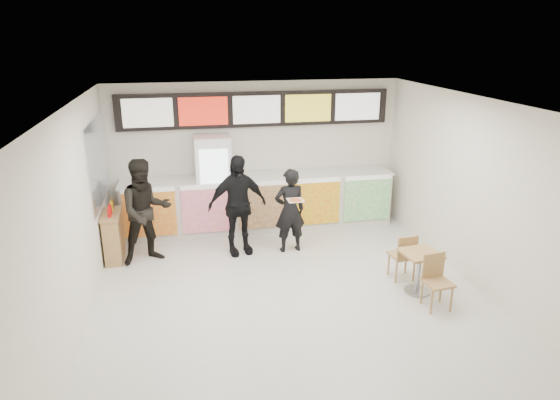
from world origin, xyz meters
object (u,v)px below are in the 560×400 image
object	(u,v)px
customer_left	(146,211)
condiment_ledge	(114,236)
cafe_table	(419,265)
service_counter	(260,202)
drinks_fridge	(214,185)
customer_main	(290,211)
customer_mid	(237,205)

from	to	relation	value
customer_left	condiment_ledge	distance (m)	0.81
condiment_ledge	customer_left	bearing A→B (deg)	-17.46
customer_left	cafe_table	xyz separation A→B (m)	(4.22, -2.02, -0.47)
condiment_ledge	service_counter	bearing A→B (deg)	18.62
drinks_fridge	condiment_ledge	xyz separation A→B (m)	(-1.89, -0.97, -0.55)
cafe_table	condiment_ledge	xyz separation A→B (m)	(-4.83, 2.21, -0.02)
service_counter	condiment_ledge	world-z (taller)	service_counter
customer_main	condiment_ledge	size ratio (longest dim) A/B	1.52
drinks_fridge	cafe_table	distance (m)	4.37
customer_mid	condiment_ledge	xyz separation A→B (m)	(-2.23, 0.16, -0.48)
service_counter	drinks_fridge	size ratio (longest dim) A/B	2.78
service_counter	customer_left	xyz separation A→B (m)	(-2.21, -1.14, 0.37)
customer_main	customer_mid	size ratio (longest dim) A/B	0.85
condiment_ledge	customer_main	bearing A→B (deg)	-4.67
customer_left	cafe_table	distance (m)	4.70
drinks_fridge	condiment_ledge	size ratio (longest dim) A/B	1.90
customer_main	service_counter	bearing A→B (deg)	-78.50
drinks_fridge	customer_main	xyz separation A→B (m)	(1.30, -1.23, -0.20)
service_counter	customer_left	world-z (taller)	customer_left
customer_left	customer_main	bearing A→B (deg)	-18.88
drinks_fridge	cafe_table	xyz separation A→B (m)	(2.95, -3.18, -0.53)
customer_mid	cafe_table	xyz separation A→B (m)	(2.60, -2.05, -0.46)
cafe_table	customer_main	bearing A→B (deg)	123.86
customer_main	customer_left	distance (m)	2.58
cafe_table	condiment_ledge	world-z (taller)	condiment_ledge
cafe_table	condiment_ledge	bearing A→B (deg)	149.10
drinks_fridge	condiment_ledge	world-z (taller)	drinks_fridge
drinks_fridge	customer_main	bearing A→B (deg)	-43.36
service_counter	condiment_ledge	bearing A→B (deg)	-161.38
customer_left	condiment_ledge	bearing A→B (deg)	145.18
drinks_fridge	customer_main	world-z (taller)	drinks_fridge
customer_left	cafe_table	size ratio (longest dim) A/B	1.32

